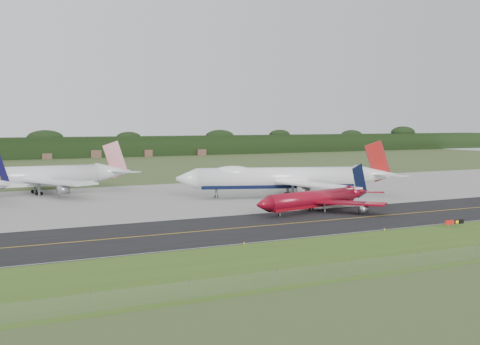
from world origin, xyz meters
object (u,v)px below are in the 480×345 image
at_px(jet_red_737, 318,199).
at_px(jet_ba_747, 285,178).
at_px(taxiway_sign, 454,222).
at_px(jet_star_tail, 36,177).

bearing_deg(jet_red_737, jet_ba_747, 72.44).
height_order(jet_ba_747, taxiway_sign, jet_ba_747).
relative_size(jet_star_tail, taxiway_sign, 12.51).
relative_size(jet_red_737, jet_star_tail, 0.67).
relative_size(jet_red_737, taxiway_sign, 8.40).
bearing_deg(jet_ba_747, taxiway_sign, -89.18).
distance_m(jet_ba_747, taxiway_sign, 61.42).
height_order(jet_red_737, jet_star_tail, jet_star_tail).
bearing_deg(taxiway_sign, jet_ba_747, 90.82).
bearing_deg(jet_star_tail, taxiway_sign, -59.33).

